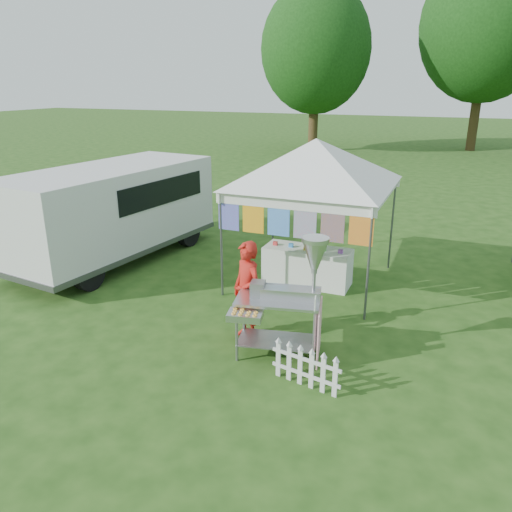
% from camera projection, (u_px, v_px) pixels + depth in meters
% --- Properties ---
extents(ground, '(120.00, 120.00, 0.00)m').
position_uv_depth(ground, '(246.00, 359.00, 7.68)').
color(ground, '#214413').
rests_on(ground, ground).
extents(canopy_main, '(4.24, 4.24, 3.45)m').
position_uv_depth(canopy_main, '(316.00, 139.00, 9.74)').
color(canopy_main, '#59595E').
rests_on(canopy_main, ground).
extents(tree_left, '(6.40, 6.40, 9.53)m').
position_uv_depth(tree_left, '(316.00, 49.00, 28.85)').
color(tree_left, '#3C2A16').
rests_on(tree_left, ground).
extents(tree_mid, '(7.60, 7.60, 11.52)m').
position_uv_depth(tree_mid, '(487.00, 25.00, 28.66)').
color(tree_mid, '#3C2A16').
rests_on(tree_mid, ground).
extents(donut_cart, '(1.42, 1.20, 1.94)m').
position_uv_depth(donut_cart, '(292.00, 289.00, 7.38)').
color(donut_cart, gray).
rests_on(donut_cart, ground).
extents(vendor, '(0.73, 0.67, 1.68)m').
position_uv_depth(vendor, '(247.00, 291.00, 8.07)').
color(vendor, red).
rests_on(vendor, ground).
extents(cargo_van, '(2.77, 5.53, 2.21)m').
position_uv_depth(cargo_van, '(116.00, 210.00, 11.79)').
color(cargo_van, silver).
rests_on(cargo_van, ground).
extents(picket_fence, '(1.06, 0.25, 0.56)m').
position_uv_depth(picket_fence, '(306.00, 368.00, 6.92)').
color(picket_fence, silver).
rests_on(picket_fence, ground).
extents(display_table, '(1.80, 0.70, 0.78)m').
position_uv_depth(display_table, '(307.00, 266.00, 10.46)').
color(display_table, white).
rests_on(display_table, ground).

